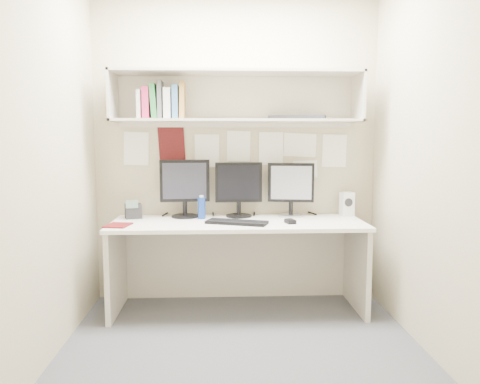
{
  "coord_description": "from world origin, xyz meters",
  "views": [
    {
      "loc": [
        -0.15,
        -3.02,
        1.38
      ],
      "look_at": [
        0.0,
        0.35,
        1.0
      ],
      "focal_mm": 35.0,
      "sensor_mm": 36.0,
      "label": 1
    }
  ],
  "objects_px": {
    "speaker": "(347,204)",
    "desk": "(238,266)",
    "monitor_left": "(185,186)",
    "monitor_right": "(291,187)",
    "maroon_notebook": "(118,225)",
    "desk_phone": "(133,211)",
    "monitor_center": "(239,187)",
    "keyboard": "(237,222)"
  },
  "relations": [
    {
      "from": "speaker",
      "to": "monitor_right",
      "type": "bearing_deg",
      "value": 172.56
    },
    {
      "from": "desk",
      "to": "maroon_notebook",
      "type": "xyz_separation_m",
      "value": [
        -0.91,
        -0.17,
        0.37
      ]
    },
    {
      "from": "monitor_right",
      "to": "desk_phone",
      "type": "distance_m",
      "value": 1.33
    },
    {
      "from": "monitor_right",
      "to": "keyboard",
      "type": "relative_size",
      "value": 0.96
    },
    {
      "from": "monitor_center",
      "to": "keyboard",
      "type": "relative_size",
      "value": 0.98
    },
    {
      "from": "monitor_right",
      "to": "desk_phone",
      "type": "height_order",
      "value": "monitor_right"
    },
    {
      "from": "monitor_left",
      "to": "monitor_right",
      "type": "bearing_deg",
      "value": -4.88
    },
    {
      "from": "monitor_right",
      "to": "maroon_notebook",
      "type": "height_order",
      "value": "monitor_right"
    },
    {
      "from": "monitor_center",
      "to": "speaker",
      "type": "distance_m",
      "value": 0.94
    },
    {
      "from": "monitor_right",
      "to": "monitor_left",
      "type": "bearing_deg",
      "value": -170.82
    },
    {
      "from": "speaker",
      "to": "desk_phone",
      "type": "height_order",
      "value": "speaker"
    },
    {
      "from": "speaker",
      "to": "desk",
      "type": "bearing_deg",
      "value": -174.76
    },
    {
      "from": "monitor_center",
      "to": "desk_phone",
      "type": "height_order",
      "value": "monitor_center"
    },
    {
      "from": "speaker",
      "to": "desk_phone",
      "type": "distance_m",
      "value": 1.8
    },
    {
      "from": "desk",
      "to": "speaker",
      "type": "distance_m",
      "value": 1.07
    },
    {
      "from": "monitor_center",
      "to": "monitor_right",
      "type": "height_order",
      "value": "monitor_center"
    },
    {
      "from": "keyboard",
      "to": "monitor_right",
      "type": "bearing_deg",
      "value": 55.43
    },
    {
      "from": "monitor_left",
      "to": "desk_phone",
      "type": "height_order",
      "value": "monitor_left"
    },
    {
      "from": "keyboard",
      "to": "monitor_left",
      "type": "bearing_deg",
      "value": 160.9
    },
    {
      "from": "desk",
      "to": "speaker",
      "type": "relative_size",
      "value": 9.93
    },
    {
      "from": "monitor_left",
      "to": "monitor_right",
      "type": "height_order",
      "value": "monitor_left"
    },
    {
      "from": "desk",
      "to": "desk_phone",
      "type": "bearing_deg",
      "value": 168.66
    },
    {
      "from": "monitor_center",
      "to": "speaker",
      "type": "relative_size",
      "value": 2.27
    },
    {
      "from": "desk",
      "to": "monitor_right",
      "type": "xyz_separation_m",
      "value": [
        0.46,
        0.22,
        0.61
      ]
    },
    {
      "from": "monitor_left",
      "to": "maroon_notebook",
      "type": "distance_m",
      "value": 0.67
    },
    {
      "from": "desk",
      "to": "maroon_notebook",
      "type": "bearing_deg",
      "value": -169.27
    },
    {
      "from": "desk",
      "to": "speaker",
      "type": "bearing_deg",
      "value": 13.56
    },
    {
      "from": "monitor_right",
      "to": "keyboard",
      "type": "bearing_deg",
      "value": -135.03
    },
    {
      "from": "maroon_notebook",
      "to": "desk_phone",
      "type": "distance_m",
      "value": 0.35
    },
    {
      "from": "desk",
      "to": "speaker",
      "type": "height_order",
      "value": "speaker"
    },
    {
      "from": "monitor_center",
      "to": "maroon_notebook",
      "type": "relative_size",
      "value": 2.25
    },
    {
      "from": "speaker",
      "to": "maroon_notebook",
      "type": "bearing_deg",
      "value": -176.15
    },
    {
      "from": "monitor_left",
      "to": "monitor_center",
      "type": "relative_size",
      "value": 1.05
    },
    {
      "from": "desk",
      "to": "monitor_left",
      "type": "xyz_separation_m",
      "value": [
        -0.43,
        0.22,
        0.62
      ]
    },
    {
      "from": "monitor_center",
      "to": "keyboard",
      "type": "height_order",
      "value": "monitor_center"
    },
    {
      "from": "monitor_right",
      "to": "speaker",
      "type": "xyz_separation_m",
      "value": [
        0.48,
        0.01,
        -0.15
      ]
    },
    {
      "from": "monitor_left",
      "to": "keyboard",
      "type": "distance_m",
      "value": 0.6
    },
    {
      "from": "desk",
      "to": "maroon_notebook",
      "type": "relative_size",
      "value": 9.83
    },
    {
      "from": "desk",
      "to": "monitor_right",
      "type": "bearing_deg",
      "value": 25.65
    },
    {
      "from": "monitor_center",
      "to": "keyboard",
      "type": "xyz_separation_m",
      "value": [
        -0.03,
        -0.34,
        -0.24
      ]
    },
    {
      "from": "desk",
      "to": "keyboard",
      "type": "distance_m",
      "value": 0.39
    },
    {
      "from": "keyboard",
      "to": "desk",
      "type": "bearing_deg",
      "value": 103.65
    }
  ]
}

